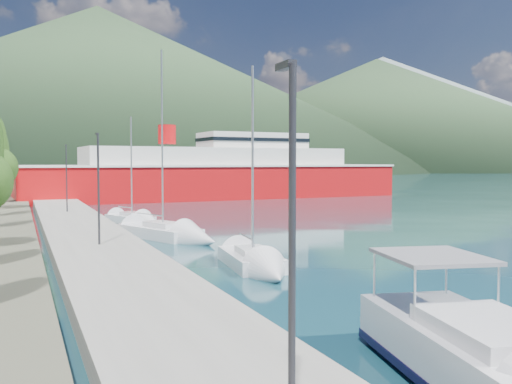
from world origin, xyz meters
name	(u,v)px	position (x,y,z in m)	size (l,w,h in m)	color
ground	(80,185)	(0.00, 120.00, 0.00)	(1400.00, 1400.00, 0.00)	#15404C
quay	(79,229)	(-9.00, 26.00, 0.40)	(5.00, 88.00, 0.80)	gray
hills_far	(163,98)	(138.59, 618.73, 77.39)	(1480.00, 900.00, 180.00)	gray
hills_near	(189,100)	(98.04, 372.50, 49.18)	(1010.00, 520.00, 115.00)	#2E482B
lamp_posts	(99,184)	(-9.00, 14.14, 4.08)	(0.15, 46.53, 6.06)	#2D2D33
sailboat_near	(261,267)	(-2.41, 7.60, 0.30)	(3.15, 7.79, 10.89)	silver
sailboat_mid	(179,236)	(-3.12, 19.88, 0.33)	(5.89, 9.94, 13.93)	silver
sailboat_far	(140,221)	(-3.53, 31.09, 0.29)	(4.45, 7.14, 10.02)	silver
ferry	(219,175)	(14.12, 61.93, 3.36)	(56.16, 15.25, 11.03)	red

